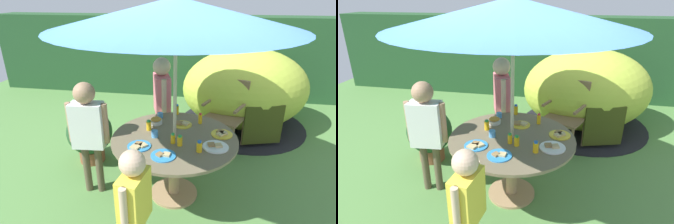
# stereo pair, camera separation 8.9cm
# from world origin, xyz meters

# --- Properties ---
(ground_plane) EXTENTS (10.00, 10.00, 0.02)m
(ground_plane) POSITION_xyz_m (0.00, 0.00, -0.01)
(ground_plane) COLOR #548442
(hedge_backdrop) EXTENTS (9.00, 0.70, 1.69)m
(hedge_backdrop) POSITION_xyz_m (0.00, 3.58, 0.84)
(hedge_backdrop) COLOR #234C28
(hedge_backdrop) RESTS_ON ground_plane
(garden_table) EXTENTS (1.33, 1.33, 0.73)m
(garden_table) POSITION_xyz_m (0.00, 0.00, 0.58)
(garden_table) COLOR tan
(garden_table) RESTS_ON ground_plane
(patio_umbrella) EXTENTS (2.27, 2.27, 2.11)m
(patio_umbrella) POSITION_xyz_m (0.00, 0.00, 1.97)
(patio_umbrella) COLOR #B7AD8C
(patio_umbrella) RESTS_ON ground_plane
(wooden_chair) EXTENTS (0.66, 0.63, 1.01)m
(wooden_chair) POSITION_xyz_m (0.59, 1.25, 0.57)
(wooden_chair) COLOR brown
(wooden_chair) RESTS_ON ground_plane
(dome_tent) EXTENTS (2.62, 2.62, 1.32)m
(dome_tent) POSITION_xyz_m (0.90, 2.03, 0.65)
(dome_tent) COLOR #B2C63F
(dome_tent) RESTS_ON ground_plane
(potted_plant) EXTENTS (0.59, 0.59, 0.74)m
(potted_plant) POSITION_xyz_m (-1.20, 0.52, 0.41)
(potted_plant) COLOR brown
(potted_plant) RESTS_ON ground_plane
(child_in_pink_shirt) EXTENTS (0.30, 0.44, 1.37)m
(child_in_pink_shirt) POSITION_xyz_m (-0.30, 0.92, 0.87)
(child_in_pink_shirt) COLOR #3F3F47
(child_in_pink_shirt) RESTS_ON ground_plane
(child_in_white_shirt) EXTENTS (0.44, 0.22, 1.31)m
(child_in_white_shirt) POSITION_xyz_m (-0.92, -0.08, 0.84)
(child_in_white_shirt) COLOR brown
(child_in_white_shirt) RESTS_ON ground_plane
(child_in_yellow_shirt) EXTENTS (0.21, 0.39, 1.14)m
(child_in_yellow_shirt) POSITION_xyz_m (-0.16, -0.99, 0.73)
(child_in_yellow_shirt) COLOR brown
(child_in_yellow_shirt) RESTS_ON ground_plane
(snack_bowl) EXTENTS (0.15, 0.15, 0.07)m
(snack_bowl) POSITION_xyz_m (-0.26, 0.30, 0.77)
(snack_bowl) COLOR white
(snack_bowl) RESTS_ON garden_table
(plate_center_back) EXTENTS (0.23, 0.23, 0.03)m
(plate_center_back) POSITION_xyz_m (-0.32, -0.25, 0.74)
(plate_center_back) COLOR #338CD8
(plate_center_back) RESTS_ON garden_table
(plate_far_left) EXTENTS (0.23, 0.23, 0.03)m
(plate_far_left) POSITION_xyz_m (0.49, 0.14, 0.74)
(plate_far_left) COLOR yellow
(plate_far_left) RESTS_ON garden_table
(plate_mid_left) EXTENTS (0.21, 0.21, 0.03)m
(plate_mid_left) POSITION_xyz_m (0.05, 0.31, 0.74)
(plate_mid_left) COLOR yellow
(plate_mid_left) RESTS_ON garden_table
(plate_far_right) EXTENTS (0.26, 0.26, 0.03)m
(plate_far_right) POSITION_xyz_m (0.43, -0.14, 0.74)
(plate_far_right) COLOR white
(plate_far_right) RESTS_ON garden_table
(plate_back_edge) EXTENTS (0.24, 0.24, 0.03)m
(plate_back_edge) POSITION_xyz_m (-0.05, -0.38, 0.74)
(plate_back_edge) COLOR #338CD8
(plate_back_edge) RESTS_ON garden_table
(juice_bottle_near_left) EXTENTS (0.05, 0.05, 0.11)m
(juice_bottle_near_left) POSITION_xyz_m (0.00, -0.12, 0.78)
(juice_bottle_near_left) COLOR yellow
(juice_bottle_near_left) RESTS_ON garden_table
(juice_bottle_near_right) EXTENTS (0.05, 0.05, 0.13)m
(juice_bottle_near_right) POSITION_xyz_m (0.25, 0.39, 0.79)
(juice_bottle_near_right) COLOR yellow
(juice_bottle_near_right) RESTS_ON garden_table
(juice_bottle_center_front) EXTENTS (0.05, 0.05, 0.11)m
(juice_bottle_center_front) POSITION_xyz_m (0.07, -0.16, 0.78)
(juice_bottle_center_front) COLOR yellow
(juice_bottle_center_front) RESTS_ON garden_table
(juice_bottle_mid_right) EXTENTS (0.05, 0.05, 0.13)m
(juice_bottle_mid_right) POSITION_xyz_m (-0.06, 0.61, 0.79)
(juice_bottle_mid_right) COLOR yellow
(juice_bottle_mid_right) RESTS_ON garden_table
(juice_bottle_front_edge) EXTENTS (0.05, 0.05, 0.12)m
(juice_bottle_front_edge) POSITION_xyz_m (-0.30, 0.12, 0.79)
(juice_bottle_front_edge) COLOR yellow
(juice_bottle_front_edge) RESTS_ON garden_table
(juice_bottle_spot_a) EXTENTS (0.06, 0.06, 0.12)m
(juice_bottle_spot_a) POSITION_xyz_m (0.27, -0.25, 0.79)
(juice_bottle_spot_a) COLOR yellow
(juice_bottle_spot_a) RESTS_ON garden_table
(cup_near) EXTENTS (0.07, 0.07, 0.06)m
(cup_near) POSITION_xyz_m (-0.24, 0.48, 0.76)
(cup_near) COLOR #4C99D8
(cup_near) RESTS_ON garden_table
(cup_far) EXTENTS (0.07, 0.07, 0.07)m
(cup_far) POSITION_xyz_m (-0.21, -0.02, 0.77)
(cup_far) COLOR #4C99D8
(cup_far) RESTS_ON garden_table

